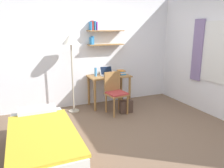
# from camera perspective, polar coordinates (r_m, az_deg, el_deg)

# --- Properties ---
(ground_plane) EXTENTS (5.28, 5.28, 0.00)m
(ground_plane) POSITION_cam_1_polar(r_m,az_deg,el_deg) (3.87, 6.12, -13.70)
(ground_plane) COLOR brown
(wall_back) EXTENTS (4.40, 0.27, 2.60)m
(wall_back) POSITION_cam_1_polar(r_m,az_deg,el_deg) (5.30, -4.30, 8.72)
(wall_back) COLOR white
(wall_back) RESTS_ON ground_plane
(bed) EXTENTS (0.87, 1.83, 0.54)m
(bed) POSITION_cam_1_polar(r_m,az_deg,el_deg) (3.30, -17.63, -14.87)
(bed) COLOR #9E703D
(bed) RESTS_ON ground_plane
(desk) EXTENTS (0.97, 0.56, 0.74)m
(desk) POSITION_cam_1_polar(r_m,az_deg,el_deg) (5.20, -0.79, 0.67)
(desk) COLOR #9E703D
(desk) RESTS_ON ground_plane
(desk_chair) EXTENTS (0.47, 0.46, 0.91)m
(desk_chair) POSITION_cam_1_polar(r_m,az_deg,el_deg) (4.76, 0.85, -1.85)
(desk_chair) COLOR #9E703D
(desk_chair) RESTS_ON ground_plane
(standing_lamp) EXTENTS (0.37, 0.37, 1.72)m
(standing_lamp) POSITION_cam_1_polar(r_m,az_deg,el_deg) (4.72, -10.70, 10.28)
(standing_lamp) COLOR #B2A893
(standing_lamp) RESTS_ON ground_plane
(laptop) EXTENTS (0.31, 0.23, 0.21)m
(laptop) POSITION_cam_1_polar(r_m,az_deg,el_deg) (5.19, -1.39, 2.93)
(laptop) COLOR #B7BABF
(laptop) RESTS_ON desk
(water_bottle) EXTENTS (0.06, 0.06, 0.20)m
(water_bottle) POSITION_cam_1_polar(r_m,az_deg,el_deg) (5.07, -4.30, 3.14)
(water_bottle) COLOR #4C99DB
(water_bottle) RESTS_ON desk
(book_stack) EXTENTS (0.19, 0.25, 0.10)m
(book_stack) POSITION_cam_1_polar(r_m,az_deg,el_deg) (5.28, 2.47, 3.08)
(book_stack) COLOR #3384C6
(book_stack) RESTS_ON desk
(handbag) EXTENTS (0.28, 0.12, 0.43)m
(handbag) POSITION_cam_1_polar(r_m,az_deg,el_deg) (4.85, 3.74, -5.81)
(handbag) COLOR #4C382D
(handbag) RESTS_ON ground_plane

